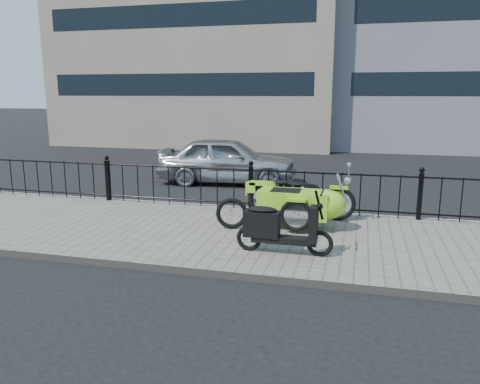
% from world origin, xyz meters
% --- Properties ---
extents(ground, '(120.00, 120.00, 0.00)m').
position_xyz_m(ground, '(0.00, 0.00, 0.00)').
color(ground, black).
rests_on(ground, ground).
extents(sidewalk, '(30.00, 3.80, 0.12)m').
position_xyz_m(sidewalk, '(0.00, -0.50, 0.06)').
color(sidewalk, '#6B625A').
rests_on(sidewalk, ground).
extents(curb, '(30.00, 0.10, 0.12)m').
position_xyz_m(curb, '(0.00, 1.44, 0.06)').
color(curb, gray).
rests_on(curb, ground).
extents(iron_fence, '(14.11, 0.11, 1.08)m').
position_xyz_m(iron_fence, '(0.00, 1.30, 0.59)').
color(iron_fence, black).
rests_on(iron_fence, sidewalk).
extents(building_tan, '(14.00, 8.01, 12.00)m').
position_xyz_m(building_tan, '(-6.00, 15.99, 6.00)').
color(building_tan, gray).
rests_on(building_tan, ground).
extents(motorcycle_sidecar, '(2.28, 1.48, 0.98)m').
position_xyz_m(motorcycle_sidecar, '(1.29, 0.22, 0.59)').
color(motorcycle_sidecar, black).
rests_on(motorcycle_sidecar, sidewalk).
extents(scooter, '(1.56, 0.46, 1.06)m').
position_xyz_m(scooter, '(1.07, -1.41, 0.53)').
color(scooter, black).
rests_on(scooter, sidewalk).
extents(spare_tire, '(0.60, 0.22, 0.60)m').
position_xyz_m(spare_tire, '(-0.00, -0.28, 0.42)').
color(spare_tire, black).
rests_on(spare_tire, sidewalk).
extents(sedan_car, '(4.19, 2.02, 1.38)m').
position_xyz_m(sedan_car, '(-1.50, 4.66, 0.69)').
color(sedan_car, '#B3B6BA').
rests_on(sedan_car, ground).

